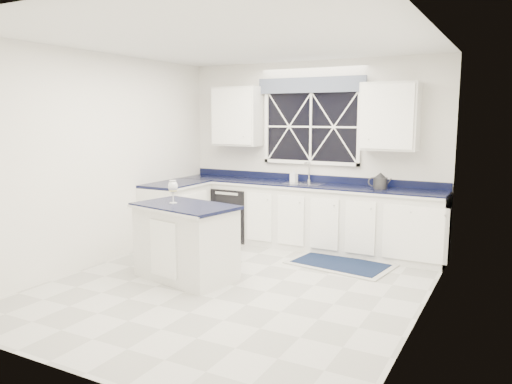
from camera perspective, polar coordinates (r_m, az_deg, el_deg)
The scene contains 13 objects.
ground at distance 5.76m, azimuth -2.39°, elevation -10.68°, with size 4.50×4.50×0.00m, color beige.
back_wall at distance 7.48m, azimuth 6.37°, elevation 4.35°, with size 4.00×0.10×2.70m, color white.
base_cabinets at distance 7.31m, azimuth 2.47°, elevation -2.83°, with size 3.99×1.60×0.90m.
countertop at distance 7.24m, azimuth 5.43°, elevation 0.81°, with size 3.98×0.64×0.04m, color black.
dishwasher at distance 7.81m, azimuth -2.09°, elevation -2.37°, with size 0.60×0.58×0.82m, color black.
window at distance 7.41m, azimuth 6.29°, elevation 8.04°, with size 1.65×0.09×1.26m.
upper_cabinets at distance 7.30m, azimuth 5.94°, elevation 8.58°, with size 3.10×0.34×0.90m.
faucet at distance 7.40m, azimuth 6.03°, elevation 2.36°, with size 0.05×0.20×0.30m.
island at distance 5.95m, azimuth -8.01°, elevation -5.61°, with size 1.31×0.93×0.89m.
rug at distance 6.62m, azimuth 9.62°, elevation -8.10°, with size 1.38×0.95×0.02m.
kettle at distance 6.89m, azimuth 13.99°, elevation 1.20°, with size 0.31×0.22×0.22m.
wine_glass at distance 5.94m, azimuth -9.48°, elevation 0.52°, with size 0.12×0.12×0.27m.
soap_bottle at distance 7.40m, azimuth 4.34°, elevation 1.90°, with size 0.09×0.09×0.19m, color silver.
Camera 1 is at (2.77, -4.67, 1.91)m, focal length 35.00 mm.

